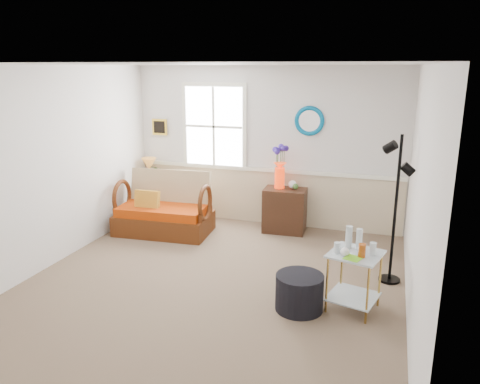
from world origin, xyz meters
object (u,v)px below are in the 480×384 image
(cabinet, at_px, (285,210))
(ottoman, at_px, (299,292))
(lamp_stand, at_px, (152,199))
(side_table, at_px, (354,281))
(loveseat, at_px, (163,204))
(floor_lamp, at_px, (395,211))

(cabinet, height_order, ottoman, cabinet)
(lamp_stand, bearing_deg, side_table, -32.34)
(loveseat, relative_size, lamp_stand, 2.58)
(loveseat, relative_size, side_table, 2.22)
(ottoman, bearing_deg, side_table, 18.63)
(side_table, bearing_deg, ottoman, -161.37)
(cabinet, distance_m, floor_lamp, 2.20)
(side_table, xyz_separation_m, floor_lamp, (0.38, 0.86, 0.58))
(lamp_stand, bearing_deg, floor_lamp, -20.10)
(lamp_stand, relative_size, floor_lamp, 0.31)
(loveseat, xyz_separation_m, cabinet, (1.81, 0.65, -0.12))
(loveseat, bearing_deg, ottoman, -38.80)
(lamp_stand, xyz_separation_m, ottoman, (3.18, -2.55, -0.08))
(lamp_stand, relative_size, side_table, 0.86)
(cabinet, height_order, side_table, cabinet)
(lamp_stand, relative_size, ottoman, 1.08)
(loveseat, xyz_separation_m, lamp_stand, (-0.65, 0.80, -0.19))
(cabinet, relative_size, floor_lamp, 0.39)
(lamp_stand, xyz_separation_m, cabinet, (2.46, -0.15, 0.07))
(cabinet, bearing_deg, floor_lamp, -42.05)
(loveseat, height_order, side_table, loveseat)
(loveseat, relative_size, floor_lamp, 0.80)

